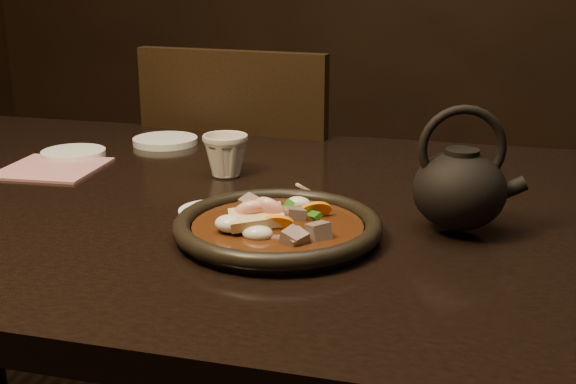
% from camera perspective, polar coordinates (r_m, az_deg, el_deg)
% --- Properties ---
extents(table, '(1.60, 0.90, 0.75)m').
position_cam_1_polar(table, '(1.12, -7.11, -3.93)').
color(table, black).
rests_on(table, floor).
extents(chair, '(0.47, 0.47, 0.92)m').
position_cam_1_polar(chair, '(1.69, -2.51, -2.69)').
color(chair, black).
rests_on(chair, floor).
extents(plate, '(0.27, 0.27, 0.03)m').
position_cam_1_polar(plate, '(0.91, -0.82, -2.83)').
color(plate, black).
rests_on(plate, table).
extents(stirfry, '(0.15, 0.15, 0.06)m').
position_cam_1_polar(stirfry, '(0.91, -1.14, -2.52)').
color(stirfry, '#391A0A').
rests_on(stirfry, plate).
extents(soy_dish, '(0.09, 0.09, 0.01)m').
position_cam_1_polar(soy_dish, '(0.99, -6.02, -1.71)').
color(soy_dish, white).
rests_on(soy_dish, table).
extents(saucer_left, '(0.11, 0.11, 0.01)m').
position_cam_1_polar(saucer_left, '(1.37, -16.59, 2.94)').
color(saucer_left, white).
rests_on(saucer_left, table).
extents(saucer_right, '(0.12, 0.12, 0.01)m').
position_cam_1_polar(saucer_right, '(1.42, -9.68, 4.01)').
color(saucer_right, white).
rests_on(saucer_right, table).
extents(tea_cup, '(0.08, 0.07, 0.07)m').
position_cam_1_polar(tea_cup, '(1.18, -4.95, 3.01)').
color(tea_cup, beige).
rests_on(tea_cup, table).
extents(chopsticks, '(0.15, 0.17, 0.01)m').
position_cam_1_polar(chopsticks, '(1.03, 3.58, -1.03)').
color(chopsticks, tan).
rests_on(chopsticks, table).
extents(napkin, '(0.17, 0.17, 0.00)m').
position_cam_1_polar(napkin, '(1.29, -18.11, 1.81)').
color(napkin, '#B36E73').
rests_on(napkin, table).
extents(teapot, '(0.15, 0.12, 0.16)m').
position_cam_1_polar(teapot, '(0.95, 13.44, 0.48)').
color(teapot, black).
rests_on(teapot, table).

